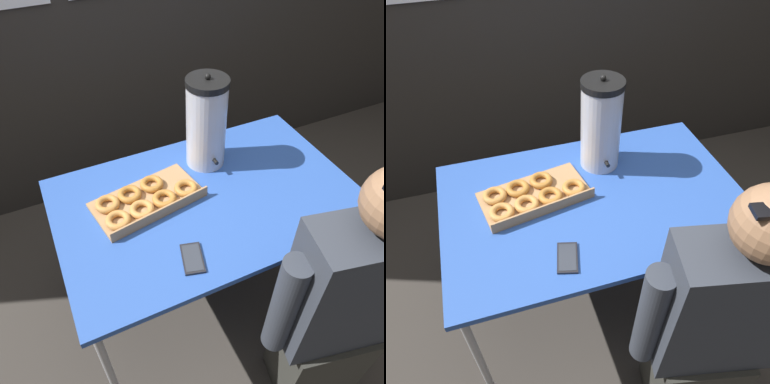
% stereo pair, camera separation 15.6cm
% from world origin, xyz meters
% --- Properties ---
extents(ground_plane, '(12.00, 12.00, 0.00)m').
position_xyz_m(ground_plane, '(0.00, 0.00, 0.00)').
color(ground_plane, '#3D3833').
extents(folding_table, '(1.30, 0.83, 0.75)m').
position_xyz_m(folding_table, '(0.00, 0.00, 0.70)').
color(folding_table, '#2D56B2').
rests_on(folding_table, ground).
extents(donut_box, '(0.49, 0.32, 0.05)m').
position_xyz_m(donut_box, '(-0.25, 0.08, 0.77)').
color(donut_box, tan).
rests_on(donut_box, folding_table).
extents(coffee_urn, '(0.18, 0.21, 0.45)m').
position_xyz_m(coffee_urn, '(0.10, 0.22, 0.96)').
color(coffee_urn, silver).
rests_on(coffee_urn, folding_table).
extents(cell_phone, '(0.11, 0.15, 0.01)m').
position_xyz_m(cell_phone, '(-0.20, -0.27, 0.75)').
color(cell_phone, black).
rests_on(cell_phone, folding_table).
extents(person_seated, '(0.57, 0.30, 1.30)m').
position_xyz_m(person_seated, '(0.24, -0.63, 0.62)').
color(person_seated, '#33332D').
rests_on(person_seated, ground).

